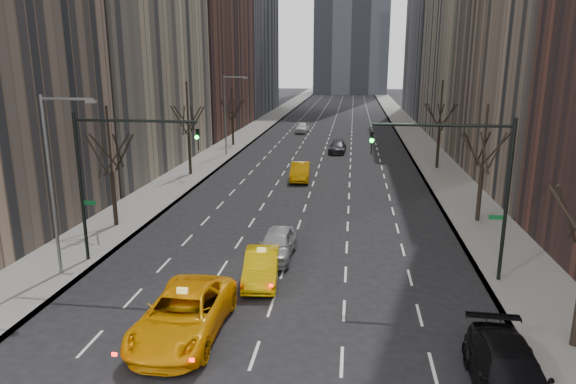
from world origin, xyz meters
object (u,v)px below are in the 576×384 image
(silver_sedan_ahead, at_px, (277,244))
(parked_suv_black, at_px, (509,375))
(taxi_sedan, at_px, (262,266))
(taxi_suv, at_px, (184,314))

(silver_sedan_ahead, height_order, parked_suv_black, parked_suv_black)
(silver_sedan_ahead, distance_m, parked_suv_black, 14.61)
(parked_suv_black, bearing_deg, taxi_sedan, 141.83)
(parked_suv_black, bearing_deg, taxi_suv, 169.96)
(parked_suv_black, bearing_deg, silver_sedan_ahead, 131.34)
(taxi_suv, distance_m, silver_sedan_ahead, 9.14)
(taxi_suv, height_order, taxi_sedan, taxi_suv)
(taxi_sedan, distance_m, parked_suv_black, 12.51)
(taxi_suv, xyz_separation_m, taxi_sedan, (2.15, 5.57, -0.15))
(taxi_sedan, bearing_deg, silver_sedan_ahead, 79.05)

